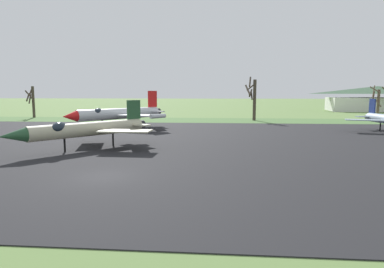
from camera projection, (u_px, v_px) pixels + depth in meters
The scene contains 10 objects.
ground_plane at pixel (103, 177), 21.40m from camera, with size 600.00×600.00×0.00m, color #607F42.
asphalt_apron at pixel (150, 143), 35.82m from camera, with size 102.72×48.62×0.05m, color black.
grass_verge_strip at pixel (182, 120), 65.79m from camera, with size 162.72×12.00×0.06m, color #4B703A.
jet_fighter_front_left at pixel (118, 114), 49.50m from camera, with size 13.43×14.47×5.74m.
info_placard_front_left at pixel (65, 131), 42.20m from camera, with size 0.61×0.36×1.02m.
jet_fighter_rear_right at pixel (85, 129), 31.65m from camera, with size 11.50×12.75×4.64m.
bare_tree_far_left at pixel (32, 100), 72.26m from camera, with size 2.27×2.28×6.84m.
bare_tree_left_of_center at pixel (253, 97), 64.56m from camera, with size 2.15×3.39×8.57m.
bare_tree_center at pixel (378, 102), 62.35m from camera, with size 3.68×3.50×6.84m.
visitor_building at pixel (377, 99), 99.04m from camera, with size 29.31×17.43×7.40m.
Camera 1 is at (7.47, -20.33, 5.41)m, focal length 31.08 mm.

